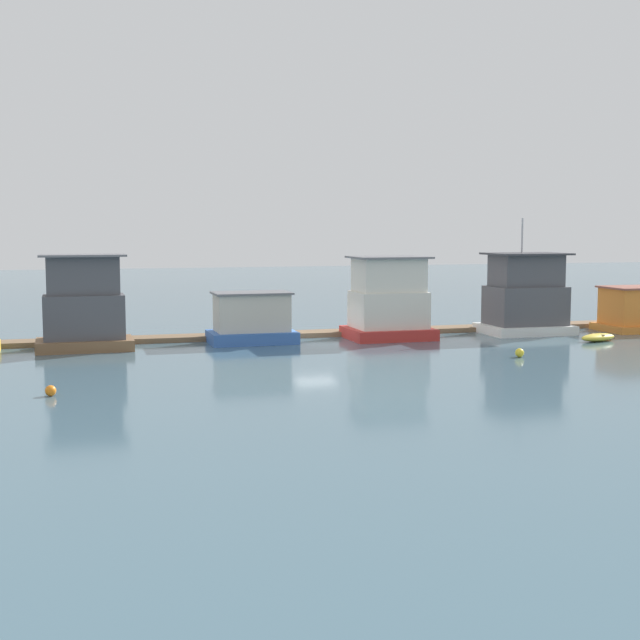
{
  "coord_description": "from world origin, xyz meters",
  "views": [
    {
      "loc": [
        -14.46,
        -51.48,
        6.89
      ],
      "look_at": [
        0.0,
        -1.0,
        1.4
      ],
      "focal_mm": 50.0,
      "sensor_mm": 36.0,
      "label": 1
    }
  ],
  "objects_px": {
    "houseboat_orange": "(640,310)",
    "buoy_orange": "(51,391)",
    "houseboat_blue": "(252,320)",
    "houseboat_red": "(389,301)",
    "dinghy_yellow": "(598,337)",
    "houseboat_brown": "(84,309)",
    "houseboat_white": "(525,297)",
    "buoy_yellow": "(520,353)"
  },
  "relations": [
    {
      "from": "houseboat_orange",
      "to": "buoy_orange",
      "type": "height_order",
      "value": "houseboat_orange"
    },
    {
      "from": "houseboat_orange",
      "to": "houseboat_white",
      "type": "bearing_deg",
      "value": 174.76
    },
    {
      "from": "houseboat_red",
      "to": "dinghy_yellow",
      "type": "relative_size",
      "value": 1.79
    },
    {
      "from": "houseboat_red",
      "to": "houseboat_orange",
      "type": "xyz_separation_m",
      "value": [
        17.64,
        -0.67,
        -0.9
      ]
    },
    {
      "from": "houseboat_white",
      "to": "houseboat_orange",
      "type": "bearing_deg",
      "value": -5.24
    },
    {
      "from": "houseboat_brown",
      "to": "dinghy_yellow",
      "type": "height_order",
      "value": "houseboat_brown"
    },
    {
      "from": "dinghy_yellow",
      "to": "houseboat_brown",
      "type": "bearing_deg",
      "value": 171.27
    },
    {
      "from": "houseboat_brown",
      "to": "buoy_yellow",
      "type": "height_order",
      "value": "houseboat_brown"
    },
    {
      "from": "buoy_orange",
      "to": "houseboat_blue",
      "type": "bearing_deg",
      "value": 51.7
    },
    {
      "from": "houseboat_red",
      "to": "dinghy_yellow",
      "type": "height_order",
      "value": "houseboat_red"
    },
    {
      "from": "houseboat_white",
      "to": "buoy_orange",
      "type": "xyz_separation_m",
      "value": [
        -29.39,
        -14.11,
        -2.12
      ]
    },
    {
      "from": "buoy_yellow",
      "to": "houseboat_orange",
      "type": "bearing_deg",
      "value": 32.63
    },
    {
      "from": "houseboat_white",
      "to": "houseboat_orange",
      "type": "xyz_separation_m",
      "value": [
        8.15,
        -0.75,
        -0.93
      ]
    },
    {
      "from": "houseboat_blue",
      "to": "dinghy_yellow",
      "type": "relative_size",
      "value": 1.79
    },
    {
      "from": "houseboat_brown",
      "to": "houseboat_red",
      "type": "bearing_deg",
      "value": 0.52
    },
    {
      "from": "buoy_yellow",
      "to": "houseboat_red",
      "type": "bearing_deg",
      "value": 112.57
    },
    {
      "from": "houseboat_white",
      "to": "dinghy_yellow",
      "type": "bearing_deg",
      "value": -64.88
    },
    {
      "from": "houseboat_blue",
      "to": "houseboat_white",
      "type": "distance_m",
      "value": 18.07
    },
    {
      "from": "houseboat_red",
      "to": "houseboat_white",
      "type": "relative_size",
      "value": 0.69
    },
    {
      "from": "houseboat_blue",
      "to": "dinghy_yellow",
      "type": "bearing_deg",
      "value": -14.12
    },
    {
      "from": "houseboat_white",
      "to": "buoy_yellow",
      "type": "height_order",
      "value": "houseboat_white"
    },
    {
      "from": "buoy_yellow",
      "to": "houseboat_blue",
      "type": "bearing_deg",
      "value": 141.9
    },
    {
      "from": "houseboat_red",
      "to": "buoy_yellow",
      "type": "height_order",
      "value": "houseboat_red"
    },
    {
      "from": "buoy_yellow",
      "to": "houseboat_brown",
      "type": "bearing_deg",
      "value": 157.28
    },
    {
      "from": "dinghy_yellow",
      "to": "buoy_yellow",
      "type": "xyz_separation_m",
      "value": [
        -7.83,
        -4.68,
        -0.0
      ]
    },
    {
      "from": "houseboat_white",
      "to": "dinghy_yellow",
      "type": "distance_m",
      "value": 5.75
    },
    {
      "from": "houseboat_red",
      "to": "houseboat_white",
      "type": "distance_m",
      "value": 9.49
    },
    {
      "from": "buoy_yellow",
      "to": "buoy_orange",
      "type": "xyz_separation_m",
      "value": [
        -23.83,
        -4.58,
        -0.01
      ]
    },
    {
      "from": "houseboat_brown",
      "to": "dinghy_yellow",
      "type": "xyz_separation_m",
      "value": [
        30.0,
        -4.61,
        -2.1
      ]
    },
    {
      "from": "houseboat_white",
      "to": "houseboat_brown",
      "type": "bearing_deg",
      "value": -179.5
    },
    {
      "from": "houseboat_blue",
      "to": "houseboat_orange",
      "type": "bearing_deg",
      "value": -2.21
    },
    {
      "from": "houseboat_blue",
      "to": "buoy_orange",
      "type": "xyz_separation_m",
      "value": [
        -11.35,
        -14.37,
        -1.16
      ]
    },
    {
      "from": "houseboat_orange",
      "to": "buoy_yellow",
      "type": "height_order",
      "value": "houseboat_orange"
    },
    {
      "from": "dinghy_yellow",
      "to": "buoy_orange",
      "type": "bearing_deg",
      "value": -163.7
    },
    {
      "from": "houseboat_red",
      "to": "houseboat_white",
      "type": "bearing_deg",
      "value": 0.44
    },
    {
      "from": "houseboat_orange",
      "to": "dinghy_yellow",
      "type": "relative_size",
      "value": 1.86
    },
    {
      "from": "houseboat_blue",
      "to": "houseboat_white",
      "type": "xyz_separation_m",
      "value": [
        18.04,
        -0.26,
        0.95
      ]
    },
    {
      "from": "houseboat_brown",
      "to": "houseboat_orange",
      "type": "relative_size",
      "value": 1.01
    },
    {
      "from": "houseboat_blue",
      "to": "buoy_orange",
      "type": "height_order",
      "value": "houseboat_blue"
    },
    {
      "from": "houseboat_blue",
      "to": "houseboat_red",
      "type": "bearing_deg",
      "value": -2.26
    },
    {
      "from": "houseboat_red",
      "to": "buoy_orange",
      "type": "relative_size",
      "value": 11.3
    },
    {
      "from": "dinghy_yellow",
      "to": "buoy_orange",
      "type": "relative_size",
      "value": 6.31
    }
  ]
}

